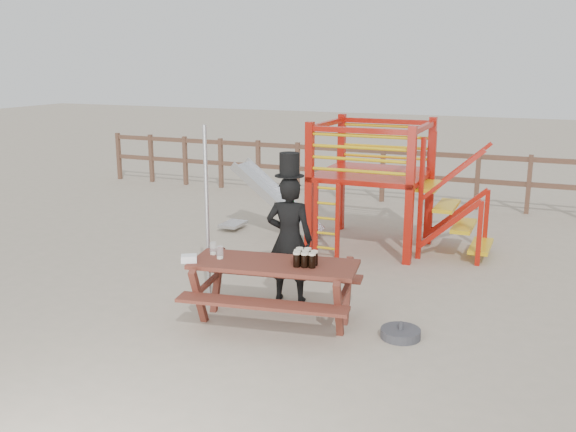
% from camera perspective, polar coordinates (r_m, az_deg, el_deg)
% --- Properties ---
extents(ground, '(60.00, 60.00, 0.00)m').
position_cam_1_polar(ground, '(7.75, -1.48, -9.30)').
color(ground, tan).
rests_on(ground, ground).
extents(back_fence, '(15.09, 0.09, 1.20)m').
position_cam_1_polar(back_fence, '(14.00, 10.40, 4.06)').
color(back_fence, brown).
rests_on(back_fence, ground).
extents(playground_fort, '(4.71, 1.84, 2.10)m').
position_cam_1_polar(playground_fort, '(10.65, 7.07, 3.02)').
color(playground_fort, '#AC160B').
rests_on(playground_fort, ground).
extents(picnic_table, '(2.11, 1.61, 0.75)m').
position_cam_1_polar(picnic_table, '(7.54, -1.25, -6.14)').
color(picnic_table, brown).
rests_on(picnic_table, ground).
extents(man_with_hat, '(0.65, 0.49, 1.92)m').
position_cam_1_polar(man_with_hat, '(8.11, 0.12, -1.79)').
color(man_with_hat, black).
rests_on(man_with_hat, ground).
extents(metal_pole, '(0.05, 0.05, 2.27)m').
position_cam_1_polar(metal_pole, '(8.03, -7.20, -0.03)').
color(metal_pole, '#B2B2B7').
rests_on(metal_pole, ground).
extents(parasol_base, '(0.45, 0.45, 0.19)m').
position_cam_1_polar(parasol_base, '(7.40, 9.97, -10.23)').
color(parasol_base, '#38393E').
rests_on(parasol_base, ground).
extents(paper_bag, '(0.23, 0.21, 0.08)m').
position_cam_1_polar(paper_bag, '(7.54, -8.80, -3.76)').
color(paper_bag, white).
rests_on(paper_bag, picnic_table).
extents(stout_pints, '(0.29, 0.28, 0.17)m').
position_cam_1_polar(stout_pints, '(7.33, 1.50, -3.73)').
color(stout_pints, black).
rests_on(stout_pints, picnic_table).
extents(empty_glasses, '(0.24, 0.20, 0.15)m').
position_cam_1_polar(empty_glasses, '(7.70, -6.37, -3.10)').
color(empty_glasses, silver).
rests_on(empty_glasses, picnic_table).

